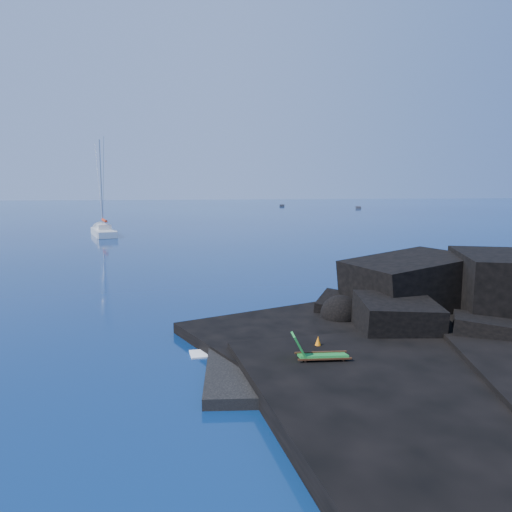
{
  "coord_description": "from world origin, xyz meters",
  "views": [
    {
      "loc": [
        -0.58,
        -15.36,
        6.32
      ],
      "look_at": [
        4.07,
        14.43,
        2.0
      ],
      "focal_mm": 35.0,
      "sensor_mm": 36.0,
      "label": 1
    }
  ],
  "objects": [
    {
      "name": "ground",
      "position": [
        0.0,
        0.0,
        0.0
      ],
      "size": [
        400.0,
        400.0,
        0.0
      ],
      "primitive_type": "plane",
      "color": "#04143B",
      "rests_on": "ground"
    },
    {
      "name": "surf_foam",
      "position": [
        5.0,
        5.0,
        0.0
      ],
      "size": [
        10.0,
        8.0,
        0.06
      ],
      "primitive_type": null,
      "color": "white",
      "rests_on": "ground"
    },
    {
      "name": "sailboat",
      "position": [
        -9.87,
        49.13,
        0.0
      ],
      "size": [
        5.2,
        11.61,
        11.93
      ],
      "primitive_type": null,
      "rotation": [
        0.0,
        0.0,
        0.26
      ],
      "color": "silver",
      "rests_on": "ground"
    },
    {
      "name": "headland",
      "position": [
        13.0,
        3.0,
        0.0
      ],
      "size": [
        24.0,
        24.0,
        3.6
      ],
      "primitive_type": null,
      "color": "black",
      "rests_on": "ground"
    },
    {
      "name": "deck_chair",
      "position": [
        4.03,
        -0.1,
        0.98
      ],
      "size": [
        1.88,
        0.93,
        1.25
      ],
      "primitive_type": null,
      "rotation": [
        0.0,
        0.0,
        -0.07
      ],
      "color": "#1A792D",
      "rests_on": "beach"
    },
    {
      "name": "towel",
      "position": [
        2.96,
        0.29,
        0.38
      ],
      "size": [
        2.13,
        1.49,
        0.05
      ],
      "primitive_type": "cube",
      "rotation": [
        0.0,
        0.0,
        0.33
      ],
      "color": "white",
      "rests_on": "beach"
    },
    {
      "name": "sunbather",
      "position": [
        2.96,
        0.29,
        0.51
      ],
      "size": [
        1.68,
        0.9,
        0.22
      ],
      "primitive_type": null,
      "rotation": [
        0.0,
        0.0,
        0.33
      ],
      "color": "tan",
      "rests_on": "towel"
    },
    {
      "name": "beach",
      "position": [
        4.5,
        0.5,
        0.0
      ],
      "size": [
        9.08,
        6.86,
        0.7
      ],
      "primitive_type": "cube",
      "rotation": [
        0.0,
        0.0,
        -0.1
      ],
      "color": "black",
      "rests_on": "ground"
    },
    {
      "name": "distant_boat_a",
      "position": [
        29.85,
        129.63,
        0.0
      ],
      "size": [
        2.23,
        4.24,
        0.54
      ],
      "primitive_type": "cube",
      "rotation": [
        0.0,
        0.0,
        -0.25
      ],
      "color": "#232428",
      "rests_on": "ground"
    },
    {
      "name": "distant_boat_b",
      "position": [
        47.57,
        113.84,
        0.0
      ],
      "size": [
        2.51,
        4.38,
        0.56
      ],
      "primitive_type": "cube",
      "rotation": [
        0.0,
        0.0,
        -0.31
      ],
      "color": "#2B2B30",
      "rests_on": "ground"
    },
    {
      "name": "marker_cone",
      "position": [
        4.26,
        1.28,
        0.65
      ],
      "size": [
        0.44,
        0.44,
        0.61
      ],
      "primitive_type": "cone",
      "rotation": [
        0.0,
        0.0,
        0.13
      ],
      "color": "orange",
      "rests_on": "beach"
    }
  ]
}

